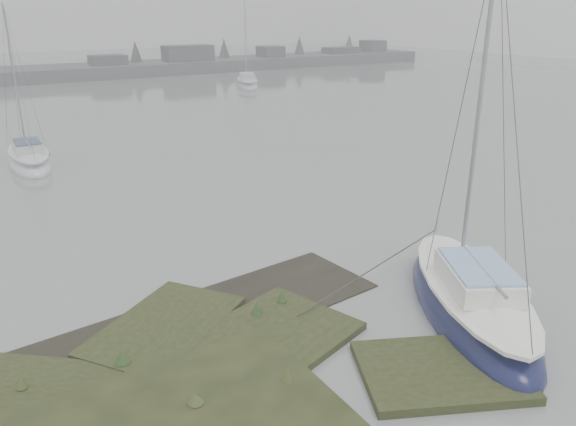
{
  "coord_description": "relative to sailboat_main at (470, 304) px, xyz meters",
  "views": [
    {
      "loc": [
        -7.84,
        -7.55,
        7.61
      ],
      "look_at": [
        0.56,
        5.96,
        1.8
      ],
      "focal_mm": 35.0,
      "sensor_mm": 36.0,
      "label": 1
    }
  ],
  "objects": [
    {
      "name": "sailboat_main",
      "position": [
        0.0,
        0.0,
        0.0
      ],
      "size": [
        5.58,
        7.44,
        10.16
      ],
      "rotation": [
        0.0,
        0.0,
        -0.51
      ],
      "color": "#101339",
      "rests_on": "ground"
    },
    {
      "name": "sailboat_far_c",
      "position": [
        -4.13,
        60.04,
        -0.1
      ],
      "size": [
        5.19,
        2.4,
        7.04
      ],
      "rotation": [
        0.0,
        0.0,
        1.41
      ],
      "color": "silver",
      "rests_on": "ground"
    },
    {
      "name": "far_shoreline",
      "position": [
        23.73,
        60.91,
        0.54
      ],
      "size": [
        60.0,
        8.0,
        4.15
      ],
      "color": "#4C4F51",
      "rests_on": "ground"
    },
    {
      "name": "sailboat_white",
      "position": [
        -7.45,
        22.29,
        -0.05
      ],
      "size": [
        2.14,
        6.07,
        8.5
      ],
      "rotation": [
        0.0,
        0.0,
        -0.03
      ],
      "color": "silver",
      "rests_on": "ground"
    },
    {
      "name": "ground",
      "position": [
        -3.11,
        29.01,
        -0.31
      ],
      "size": [
        160.0,
        160.0,
        0.0
      ],
      "primitive_type": "plane",
      "color": "slate",
      "rests_on": "ground"
    },
    {
      "name": "sailboat_far_b",
      "position": [
        16.51,
        43.54,
        -0.03
      ],
      "size": [
        4.61,
        6.9,
        9.3
      ],
      "rotation": [
        0.0,
        0.0,
        -0.41
      ],
      "color": "silver",
      "rests_on": "ground"
    }
  ]
}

